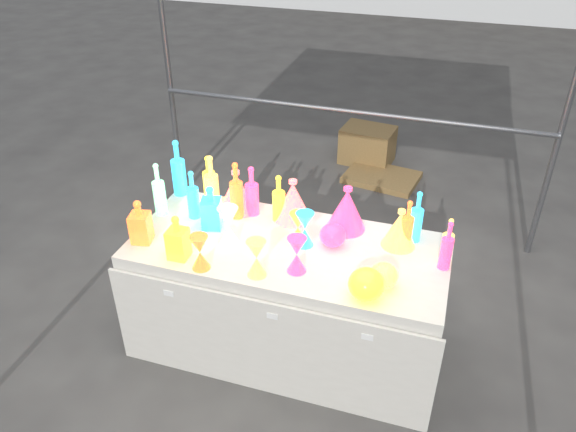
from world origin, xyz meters
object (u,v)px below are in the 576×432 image
(globe_0, at_px, (366,286))
(lampshade_0, at_px, (236,190))
(display_table, at_px, (288,297))
(hourglass_0, at_px, (200,252))
(cardboard_box_closed, at_px, (367,145))
(bottle_0, at_px, (209,178))
(decanter_0, at_px, (177,237))

(globe_0, bearing_deg, lampshade_0, 147.72)
(display_table, bearing_deg, hourglass_0, -139.59)
(display_table, xyz_separation_m, hourglass_0, (-0.38, -0.33, 0.48))
(display_table, xyz_separation_m, cardboard_box_closed, (-0.01, 2.67, -0.19))
(cardboard_box_closed, relative_size, lampshade_0, 1.85)
(bottle_0, bearing_deg, lampshade_0, -18.01)
(decanter_0, distance_m, lampshade_0, 0.57)
(decanter_0, xyz_separation_m, hourglass_0, (0.16, -0.05, -0.03))
(globe_0, bearing_deg, cardboard_box_closed, 99.80)
(cardboard_box_closed, distance_m, decanter_0, 3.07)
(cardboard_box_closed, bearing_deg, globe_0, -72.82)
(display_table, bearing_deg, globe_0, -30.41)
(cardboard_box_closed, xyz_separation_m, lampshade_0, (-0.41, -2.38, 0.70))
(cardboard_box_closed, bearing_deg, display_table, -82.44)
(cardboard_box_closed, bearing_deg, bottle_0, -97.85)
(bottle_0, xyz_separation_m, hourglass_0, (0.26, -0.69, -0.05))
(cardboard_box_closed, xyz_separation_m, bottle_0, (-0.63, -2.31, 0.72))
(display_table, xyz_separation_m, lampshade_0, (-0.42, 0.29, 0.51))
(decanter_0, relative_size, lampshade_0, 0.97)
(cardboard_box_closed, distance_m, bottle_0, 2.50)
(display_table, height_order, lampshade_0, lampshade_0)
(display_table, relative_size, decanter_0, 6.97)
(decanter_0, xyz_separation_m, globe_0, (1.04, -0.02, -0.06))
(lampshade_0, bearing_deg, bottle_0, 156.54)
(hourglass_0, distance_m, globe_0, 0.89)
(hourglass_0, bearing_deg, cardboard_box_closed, 82.89)
(display_table, relative_size, cardboard_box_closed, 3.67)
(hourglass_0, bearing_deg, globe_0, 1.94)
(hourglass_0, bearing_deg, bottle_0, 110.44)
(decanter_0, height_order, globe_0, decanter_0)
(cardboard_box_closed, height_order, lampshade_0, lampshade_0)
(globe_0, xyz_separation_m, lampshade_0, (-0.93, 0.58, 0.06))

